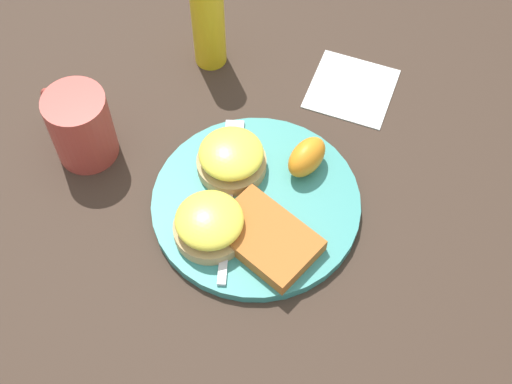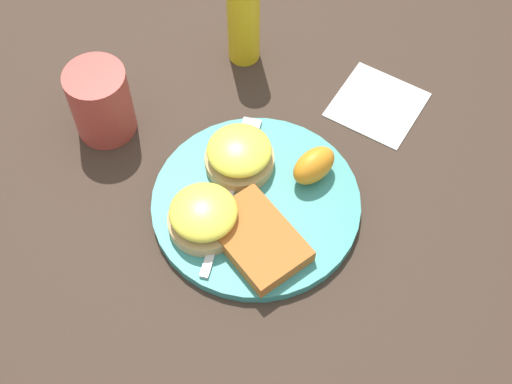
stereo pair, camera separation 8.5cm
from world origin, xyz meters
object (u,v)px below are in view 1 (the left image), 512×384
(cup, at_px, (80,126))
(sandwich_benedict_left, at_px, (231,158))
(sandwich_benedict_right, at_px, (210,224))
(hashbrown_patty, at_px, (266,238))
(fork, at_px, (230,186))
(orange_wedge, at_px, (307,157))
(condiment_bottle, at_px, (208,21))

(cup, bearing_deg, sandwich_benedict_left, -150.55)
(sandwich_benedict_left, relative_size, sandwich_benedict_right, 1.00)
(hashbrown_patty, relative_size, fork, 0.60)
(orange_wedge, bearing_deg, fork, 58.07)
(sandwich_benedict_left, relative_size, orange_wedge, 1.44)
(cup, relative_size, condiment_bottle, 0.75)
(sandwich_benedict_left, xyz_separation_m, cup, (0.17, 0.09, 0.02))
(cup, distance_m, condiment_bottle, 0.22)
(hashbrown_patty, relative_size, cup, 1.07)
(condiment_bottle, bearing_deg, sandwich_benedict_right, 132.55)
(sandwich_benedict_left, xyz_separation_m, hashbrown_patty, (-0.10, 0.05, -0.01))
(fork, bearing_deg, sandwich_benedict_left, -53.24)
(hashbrown_patty, bearing_deg, condiment_bottle, -35.26)
(orange_wedge, height_order, fork, orange_wedge)
(sandwich_benedict_right, relative_size, hashbrown_patty, 0.74)
(orange_wedge, relative_size, cup, 0.55)
(sandwich_benedict_right, relative_size, condiment_bottle, 0.60)
(sandwich_benedict_right, xyz_separation_m, condiment_bottle, (0.19, -0.21, 0.04))
(sandwich_benedict_left, distance_m, condiment_bottle, 0.20)
(orange_wedge, distance_m, cup, 0.28)
(sandwich_benedict_right, xyz_separation_m, fork, (0.03, -0.06, -0.02))
(cup, height_order, condiment_bottle, condiment_bottle)
(sandwich_benedict_left, xyz_separation_m, fork, (-0.02, 0.02, -0.02))
(orange_wedge, bearing_deg, sandwich_benedict_right, 79.53)
(fork, bearing_deg, cup, 20.88)
(orange_wedge, bearing_deg, cup, 33.15)
(sandwich_benedict_left, bearing_deg, orange_wedge, -139.20)
(orange_wedge, relative_size, fork, 0.31)
(hashbrown_patty, bearing_deg, fork, -19.14)
(sandwich_benedict_left, relative_size, cup, 0.79)
(cup, bearing_deg, hashbrown_patty, -171.21)
(hashbrown_patty, height_order, condiment_bottle, condiment_bottle)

